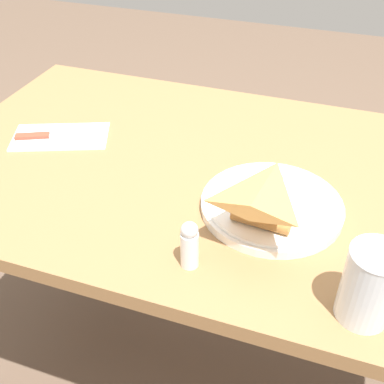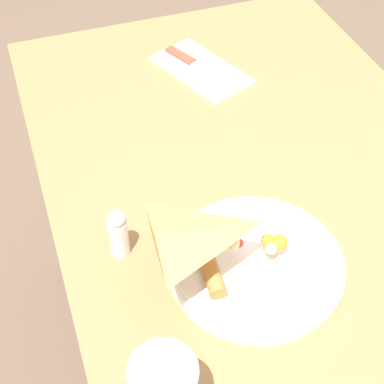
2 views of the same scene
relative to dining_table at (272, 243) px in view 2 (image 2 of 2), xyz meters
The scene contains 5 objects.
dining_table is the anchor object (origin of this frame).
plate_pizza 0.18m from the dining_table, 39.60° to the right, with size 0.25×0.25×0.05m.
napkin_folded 0.39m from the dining_table, behind, with size 0.23×0.18×0.00m.
butter_knife 0.40m from the dining_table, behind, with size 0.18×0.10×0.01m.
salt_shaker 0.30m from the dining_table, 86.74° to the right, with size 0.03×0.03×0.08m.
Camera 2 is at (0.55, -0.34, 1.38)m, focal length 55.00 mm.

